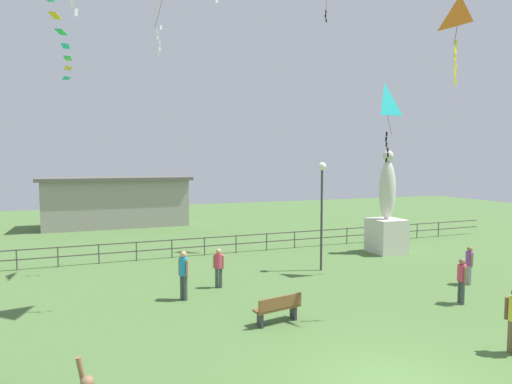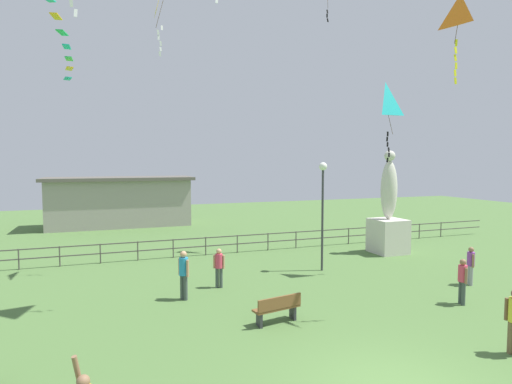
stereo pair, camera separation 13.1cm
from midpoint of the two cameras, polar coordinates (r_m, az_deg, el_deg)
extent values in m
cube|color=beige|center=(23.17, 17.41, -5.80)|extent=(1.65, 1.65, 1.81)
ellipsoid|color=beige|center=(22.89, 17.54, 0.27)|extent=(0.90, 0.76, 3.10)
sphere|color=beige|center=(22.84, 17.64, 4.79)|extent=(0.56, 0.56, 0.56)
cylinder|color=#38383D|center=(18.55, 8.84, -3.90)|extent=(0.10, 0.10, 4.49)
sphere|color=white|center=(18.37, 8.93, 3.52)|extent=(0.36, 0.36, 0.36)
cube|color=brown|center=(12.88, 2.64, -15.70)|extent=(1.55, 0.66, 0.06)
cube|color=brown|center=(12.66, 3.11, -14.99)|extent=(1.49, 0.33, 0.36)
cube|color=#333338|center=(12.65, 0.27, -17.15)|extent=(0.08, 0.36, 0.45)
cube|color=#333338|center=(13.27, 4.88, -16.12)|extent=(0.08, 0.36, 0.45)
sphere|color=#8C6647|center=(7.51, -22.78, -23.08)|extent=(0.21, 0.21, 0.21)
cylinder|color=#8C6647|center=(7.62, -23.50, -21.78)|extent=(0.19, 0.19, 0.52)
cylinder|color=#3F4C47|center=(15.11, -10.42, -12.80)|extent=(0.15, 0.15, 0.88)
cylinder|color=#3F4C47|center=(14.98, -9.98, -12.93)|extent=(0.15, 0.15, 0.88)
cylinder|color=#268CBF|center=(14.84, -10.24, -10.10)|extent=(0.32, 0.32, 0.62)
sphere|color=tan|center=(14.75, -10.26, -8.49)|extent=(0.23, 0.23, 0.23)
cylinder|color=tan|center=(15.01, -10.77, -10.10)|extent=(0.10, 0.10, 0.59)
cylinder|color=tan|center=(14.70, -9.69, -10.39)|extent=(0.10, 0.10, 0.59)
cylinder|color=#3F4C47|center=(16.23, -5.14, -11.74)|extent=(0.13, 0.13, 0.77)
cylinder|color=#3F4C47|center=(16.26, -5.67, -11.71)|extent=(0.13, 0.13, 0.77)
cylinder|color=#D83F59|center=(16.08, -5.42, -9.47)|extent=(0.28, 0.28, 0.54)
sphere|color=tan|center=(16.00, -5.43, -8.16)|extent=(0.21, 0.21, 0.21)
cylinder|color=tan|center=(16.05, -4.76, -9.61)|extent=(0.08, 0.08, 0.52)
cylinder|color=tan|center=(16.13, -6.09, -9.56)|extent=(0.08, 0.08, 0.52)
cylinder|color=brown|center=(12.76, 31.48, -16.62)|extent=(0.14, 0.14, 0.85)
cylinder|color=brown|center=(12.59, 31.06, -13.60)|extent=(0.09, 0.09, 0.57)
cylinder|color=#99999E|center=(18.64, 27.06, -10.10)|extent=(0.13, 0.13, 0.77)
cylinder|color=#99999E|center=(18.51, 27.26, -10.20)|extent=(0.13, 0.13, 0.77)
cylinder|color=purple|center=(18.43, 27.22, -8.18)|extent=(0.28, 0.28, 0.54)
sphere|color=#8C6647|center=(18.35, 27.26, -7.03)|extent=(0.21, 0.21, 0.21)
cylinder|color=#8C6647|center=(18.60, 26.97, -8.16)|extent=(0.08, 0.08, 0.51)
cylinder|color=#8C6647|center=(18.27, 27.48, -8.39)|extent=(0.08, 0.08, 0.51)
cylinder|color=#3F4C47|center=(15.96, 26.43, -12.40)|extent=(0.13, 0.13, 0.79)
cylinder|color=#3F4C47|center=(16.08, 26.12, -12.26)|extent=(0.13, 0.13, 0.79)
cylinder|color=#D83F59|center=(15.85, 26.35, -9.99)|extent=(0.29, 0.29, 0.56)
sphere|color=#8C6647|center=(15.76, 26.40, -8.63)|extent=(0.21, 0.21, 0.21)
cylinder|color=#8C6647|center=(15.70, 26.74, -10.26)|extent=(0.09, 0.09, 0.53)
cylinder|color=#8C6647|center=(16.01, 25.97, -9.96)|extent=(0.09, 0.09, 0.53)
pyramid|color=orange|center=(14.72, 26.08, 21.47)|extent=(0.47, 0.82, 0.99)
cylinder|color=#4C381E|center=(14.47, 25.77, 19.75)|extent=(0.26, 0.09, 0.99)
cube|color=yellow|center=(14.31, 25.66, 18.03)|extent=(0.11, 0.05, 0.21)
cube|color=yellow|center=(14.23, 25.59, 17.20)|extent=(0.09, 0.04, 0.20)
cube|color=yellow|center=(14.18, 25.56, 16.34)|extent=(0.10, 0.03, 0.21)
cube|color=yellow|center=(14.21, 25.64, 15.40)|extent=(0.09, 0.03, 0.20)
cube|color=yellow|center=(14.11, 25.53, 14.57)|extent=(0.09, 0.03, 0.20)
cube|color=yellow|center=(14.12, 25.57, 13.66)|extent=(0.11, 0.02, 0.21)
cylinder|color=#4C381E|center=(19.19, -13.49, 22.92)|extent=(0.35, 0.03, 1.22)
cube|color=white|center=(19.06, -13.21, 21.26)|extent=(0.08, 0.05, 0.20)
cube|color=white|center=(18.90, -13.70, 20.71)|extent=(0.12, 0.01, 0.21)
cube|color=white|center=(18.85, -13.64, 20.06)|extent=(0.08, 0.03, 0.20)
cube|color=white|center=(18.84, -13.37, 19.37)|extent=(0.10, 0.01, 0.20)
cube|color=white|center=(18.78, -13.38, 18.73)|extent=(0.11, 0.04, 0.21)
cube|color=white|center=(18.70, -13.46, 18.09)|extent=(0.10, 0.02, 0.21)
pyramid|color=#19B2B2|center=(18.90, 17.06, 11.96)|extent=(0.80, 0.58, 1.47)
cylinder|color=#4C381E|center=(18.59, 17.55, 9.81)|extent=(0.02, 0.58, 1.47)
cube|color=black|center=(18.47, 17.41, 7.65)|extent=(0.09, 0.02, 0.20)
cube|color=black|center=(18.42, 17.34, 6.98)|extent=(0.09, 0.02, 0.20)
cube|color=black|center=(18.45, 17.39, 6.29)|extent=(0.10, 0.03, 0.21)
cube|color=black|center=(18.56, 17.54, 5.59)|extent=(0.08, 0.05, 0.20)
cube|color=black|center=(18.59, 17.57, 4.91)|extent=(0.11, 0.05, 0.21)
cube|color=black|center=(18.46, 17.37, 4.24)|extent=(0.11, 0.02, 0.21)
cylinder|color=#4C381E|center=(24.32, 9.51, 24.46)|extent=(0.28, 0.55, 0.94)
cube|color=black|center=(24.13, 9.46, 23.36)|extent=(0.11, 0.04, 0.21)
cube|color=black|center=(24.04, 9.42, 22.88)|extent=(0.10, 0.04, 0.20)
cube|color=black|center=(24.02, 9.51, 22.35)|extent=(0.11, 0.03, 0.21)
cube|color=white|center=(14.49, -5.70, 24.88)|extent=(0.11, 0.05, 0.21)
cube|color=white|center=(12.08, -24.41, 22.78)|extent=(0.10, 0.03, 0.21)
cube|color=white|center=(12.05, -23.88, 21.74)|extent=(0.10, 0.04, 0.20)
cube|color=yellow|center=(16.06, -26.23, 21.02)|extent=(0.34, 0.66, 0.03)
cube|color=#1EB759|center=(16.55, -25.53, 19.32)|extent=(0.37, 0.67, 0.03)
cube|color=#19B2B2|center=(17.07, -25.02, 17.80)|extent=(0.26, 0.64, 0.03)
cube|color=#1EB759|center=(17.62, -24.76, 16.43)|extent=(0.25, 0.64, 0.03)
cube|color=yellow|center=(18.19, -24.73, 15.28)|extent=(0.34, 0.66, 0.03)
cube|color=#19B2B2|center=(18.75, -24.93, 14.07)|extent=(0.37, 0.67, 0.03)
cylinder|color=#4C4742|center=(21.51, -30.33, -8.09)|extent=(0.06, 0.06, 0.95)
cylinder|color=#4C4742|center=(21.29, -25.85, -8.07)|extent=(0.06, 0.06, 0.95)
cylinder|color=#4C4742|center=(21.19, -21.06, -7.98)|extent=(0.06, 0.06, 0.95)
cylinder|color=#4C4742|center=(21.23, -16.36, -7.85)|extent=(0.06, 0.06, 0.95)
cylinder|color=#4C4742|center=(21.42, -11.71, -7.66)|extent=(0.06, 0.06, 0.95)
cylinder|color=#4C4742|center=(21.73, -7.31, -7.44)|extent=(0.06, 0.06, 0.95)
cylinder|color=#4C4742|center=(22.17, -2.95, -7.18)|extent=(0.06, 0.06, 0.95)
cylinder|color=#4C4742|center=(22.75, 1.32, -6.88)|extent=(0.06, 0.06, 0.95)
cylinder|color=#4C4742|center=(23.42, 5.19, -6.58)|extent=(0.06, 0.06, 0.95)
cylinder|color=#4C4742|center=(24.20, 8.86, -6.27)|extent=(0.06, 0.06, 0.95)
cylinder|color=#4C4742|center=(25.08, 12.30, -5.95)|extent=(0.06, 0.06, 0.95)
cylinder|color=#4C4742|center=(26.04, 15.50, -5.63)|extent=(0.06, 0.06, 0.95)
cylinder|color=#4C4742|center=(27.09, 18.51, -5.32)|extent=(0.06, 0.06, 0.95)
cylinder|color=#4C4742|center=(28.20, 21.24, -5.02)|extent=(0.06, 0.06, 0.95)
cylinder|color=#4C4742|center=(29.37, 23.78, -4.74)|extent=(0.06, 0.06, 0.95)
cube|color=#4C4742|center=(21.84, -5.23, -6.20)|extent=(36.00, 0.05, 0.05)
cube|color=#4C4742|center=(21.92, -5.22, -7.32)|extent=(36.00, 0.05, 0.05)
cube|color=gray|center=(32.90, -18.65, -1.48)|extent=(10.12, 3.50, 3.47)
cube|color=#59544C|center=(32.78, -18.72, 1.75)|extent=(10.72, 4.10, 0.24)
camera|label=1|loc=(0.07, -90.26, -0.02)|focal=28.95mm
camera|label=2|loc=(0.07, 89.74, 0.02)|focal=28.95mm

